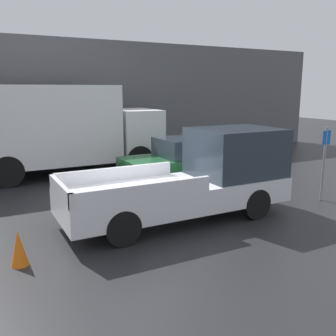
{
  "coord_description": "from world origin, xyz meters",
  "views": [
    {
      "loc": [
        -3.78,
        -8.15,
        3.18
      ],
      "look_at": [
        0.85,
        0.59,
        1.09
      ],
      "focal_mm": 40.0,
      "sensor_mm": 36.0,
      "label": 1
    }
  ],
  "objects_px": {
    "parking_sign": "(324,159)",
    "car": "(195,160)",
    "traffic_cone": "(19,248)",
    "pickup_truck": "(200,177)",
    "delivery_truck": "(53,127)"
  },
  "relations": [
    {
      "from": "delivery_truck",
      "to": "pickup_truck",
      "type": "bearing_deg",
      "value": -70.55
    },
    {
      "from": "parking_sign",
      "to": "traffic_cone",
      "type": "distance_m",
      "value": 8.34
    },
    {
      "from": "parking_sign",
      "to": "car",
      "type": "bearing_deg",
      "value": 123.03
    },
    {
      "from": "delivery_truck",
      "to": "parking_sign",
      "type": "bearing_deg",
      "value": -48.84
    },
    {
      "from": "pickup_truck",
      "to": "delivery_truck",
      "type": "height_order",
      "value": "delivery_truck"
    },
    {
      "from": "pickup_truck",
      "to": "parking_sign",
      "type": "xyz_separation_m",
      "value": [
        3.85,
        -0.55,
        0.21
      ]
    },
    {
      "from": "pickup_truck",
      "to": "car",
      "type": "bearing_deg",
      "value": 60.32
    },
    {
      "from": "car",
      "to": "parking_sign",
      "type": "xyz_separation_m",
      "value": [
        2.22,
        -3.42,
        0.4
      ]
    },
    {
      "from": "parking_sign",
      "to": "traffic_cone",
      "type": "bearing_deg",
      "value": -178.1
    },
    {
      "from": "car",
      "to": "parking_sign",
      "type": "bearing_deg",
      "value": -56.97
    },
    {
      "from": "car",
      "to": "traffic_cone",
      "type": "distance_m",
      "value": 7.12
    },
    {
      "from": "pickup_truck",
      "to": "car",
      "type": "height_order",
      "value": "pickup_truck"
    },
    {
      "from": "car",
      "to": "delivery_truck",
      "type": "xyz_separation_m",
      "value": [
        -3.91,
        3.6,
        0.99
      ]
    },
    {
      "from": "traffic_cone",
      "to": "delivery_truck",
      "type": "bearing_deg",
      "value": 73.53
    },
    {
      "from": "car",
      "to": "traffic_cone",
      "type": "xyz_separation_m",
      "value": [
        -6.07,
        -3.69,
        -0.48
      ]
    }
  ]
}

